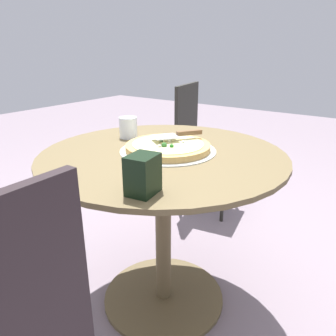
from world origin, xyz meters
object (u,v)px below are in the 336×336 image
at_px(pizza_server, 178,135).
at_px(napkin_dispenser, 143,174).
at_px(patio_chair_far, 199,140).
at_px(patio_table, 163,199).
at_px(drinking_cup, 128,128).
at_px(pizza_on_tray, 168,147).

xyz_separation_m(pizza_server, napkin_dispenser, (-0.17, 0.43, 0.00)).
relative_size(pizza_server, patio_chair_far, 0.23).
bearing_deg(patio_table, pizza_server, -96.16).
relative_size(patio_table, drinking_cup, 10.31).
height_order(pizza_on_tray, pizza_server, pizza_server).
distance_m(pizza_server, drinking_cup, 0.27).
distance_m(patio_table, pizza_on_tray, 0.22).
xyz_separation_m(pizza_server, patio_chair_far, (0.37, -0.82, -0.27)).
bearing_deg(pizza_on_tray, drinking_cup, -13.03).
height_order(patio_table, pizza_on_tray, pizza_on_tray).
bearing_deg(patio_table, napkin_dispenser, 118.04).
bearing_deg(napkin_dispenser, pizza_on_tray, -163.22).
distance_m(pizza_server, patio_chair_far, 0.94).
bearing_deg(patio_chair_far, napkin_dispenser, 113.22).
distance_m(pizza_server, napkin_dispenser, 0.46).
bearing_deg(napkin_dispenser, patio_table, -160.65).
distance_m(patio_table, drinking_cup, 0.37).
xyz_separation_m(pizza_on_tray, pizza_server, (-0.00, -0.07, 0.04)).
bearing_deg(patio_chair_far, drinking_cup, 96.83).
xyz_separation_m(pizza_on_tray, patio_chair_far, (0.36, -0.89, -0.23)).
relative_size(drinking_cup, napkin_dispenser, 0.83).
bearing_deg(drinking_cup, patio_table, 161.36).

